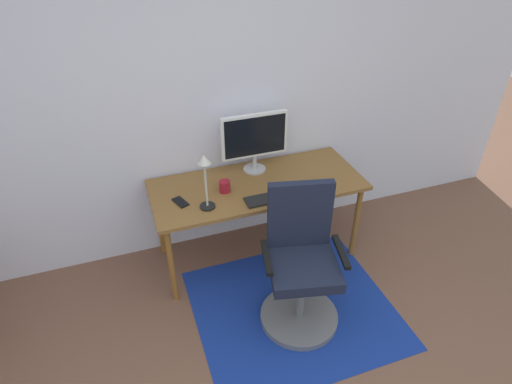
# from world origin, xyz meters

# --- Properties ---
(wall_back) EXTENTS (6.00, 0.10, 2.60)m
(wall_back) POSITION_xyz_m (0.00, 2.20, 1.30)
(wall_back) COLOR silver
(wall_back) RESTS_ON ground
(area_rug) EXTENTS (1.42, 1.27, 0.01)m
(area_rug) POSITION_xyz_m (0.35, 1.12, 0.00)
(area_rug) COLOR navy
(area_rug) RESTS_ON ground
(desk) EXTENTS (1.63, 0.68, 0.71)m
(desk) POSITION_xyz_m (0.31, 1.79, 0.65)
(desk) COLOR brown
(desk) RESTS_ON ground
(monitor) EXTENTS (0.53, 0.18, 0.48)m
(monitor) POSITION_xyz_m (0.35, 1.99, 1.00)
(monitor) COLOR #B2B2B7
(monitor) RESTS_ON desk
(keyboard) EXTENTS (0.43, 0.13, 0.02)m
(keyboard) POSITION_xyz_m (0.35, 1.56, 0.72)
(keyboard) COLOR black
(keyboard) RESTS_ON desk
(computer_mouse) EXTENTS (0.06, 0.10, 0.03)m
(computer_mouse) POSITION_xyz_m (0.71, 1.58, 0.73)
(computer_mouse) COLOR white
(computer_mouse) RESTS_ON desk
(coffee_cup) EXTENTS (0.08, 0.08, 0.09)m
(coffee_cup) POSITION_xyz_m (0.04, 1.77, 0.76)
(coffee_cup) COLOR maroon
(coffee_cup) RESTS_ON desk
(cell_phone) EXTENTS (0.11, 0.15, 0.01)m
(cell_phone) POSITION_xyz_m (-0.30, 1.73, 0.72)
(cell_phone) COLOR black
(cell_phone) RESTS_ON desk
(desk_lamp) EXTENTS (0.11, 0.11, 0.42)m
(desk_lamp) POSITION_xyz_m (-0.13, 1.61, 0.99)
(desk_lamp) COLOR black
(desk_lamp) RESTS_ON desk
(office_chair) EXTENTS (0.59, 0.56, 1.05)m
(office_chair) POSITION_xyz_m (0.37, 1.07, 0.42)
(office_chair) COLOR slate
(office_chair) RESTS_ON ground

